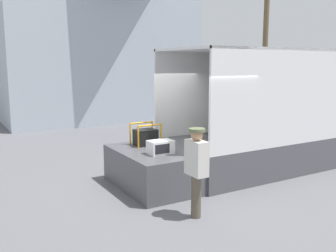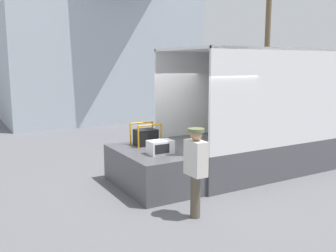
{
  "view_description": "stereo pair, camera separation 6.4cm",
  "coord_description": "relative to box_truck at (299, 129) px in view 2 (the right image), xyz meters",
  "views": [
    {
      "loc": [
        -4.51,
        -7.16,
        2.75
      ],
      "look_at": [
        -0.41,
        -0.2,
        1.4
      ],
      "focal_mm": 40.0,
      "sensor_mm": 36.0,
      "label": 1
    },
    {
      "loc": [
        -4.45,
        -7.2,
        2.75
      ],
      "look_at": [
        -0.41,
        -0.2,
        1.4
      ],
      "focal_mm": 40.0,
      "sensor_mm": 36.0,
      "label": 2
    }
  ],
  "objects": [
    {
      "name": "ground_plane",
      "position": [
        -4.03,
        -0.0,
        -0.91
      ],
      "size": [
        160.0,
        160.0,
        0.0
      ],
      "primitive_type": "plane",
      "color": "slate"
    },
    {
      "name": "box_truck",
      "position": [
        0.0,
        0.0,
        0.0
      ],
      "size": [
        6.99,
        2.37,
        3.1
      ],
      "color": "navy",
      "rests_on": "ground"
    },
    {
      "name": "portable_generator",
      "position": [
        -4.59,
        0.55,
        0.13
      ],
      "size": [
        0.62,
        0.47,
        0.52
      ],
      "color": "black",
      "rests_on": "tailgate_deck"
    },
    {
      "name": "tailgate_deck",
      "position": [
        -4.74,
        -0.0,
        -0.49
      ],
      "size": [
        1.42,
        2.25,
        0.85
      ],
      "primitive_type": "cube",
      "color": "#4C4C51",
      "rests_on": "ground"
    },
    {
      "name": "worker_person",
      "position": [
        -4.85,
        -1.9,
        0.09
      ],
      "size": [
        0.29,
        0.44,
        1.63
      ],
      "color": "brown",
      "rests_on": "ground"
    },
    {
      "name": "microwave",
      "position": [
        -4.73,
        -0.38,
        0.08
      ],
      "size": [
        0.53,
        0.36,
        0.29
      ],
      "color": "white",
      "rests_on": "tailgate_deck"
    },
    {
      "name": "utility_pole",
      "position": [
        6.05,
        7.55,
        2.75
      ],
      "size": [
        1.8,
        0.28,
        7.02
      ],
      "color": "brown",
      "rests_on": "ground"
    },
    {
      "name": "house_backdrop",
      "position": [
        -1.95,
        12.23,
        3.51
      ],
      "size": [
        9.58,
        7.94,
        8.68
      ],
      "color": "#A8B2BC",
      "rests_on": "ground"
    }
  ]
}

